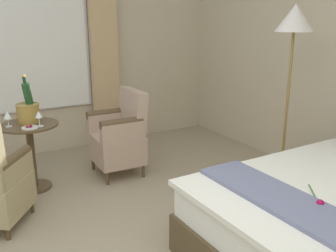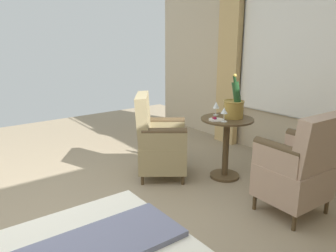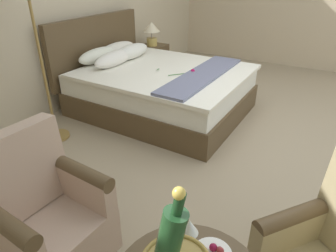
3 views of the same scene
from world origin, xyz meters
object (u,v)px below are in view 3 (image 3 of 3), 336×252
(nightstand, at_px, (152,62))
(bedside_lamp, at_px, (152,30))
(bed, at_px, (156,86))
(armchair_by_window, at_px, (46,220))
(wine_glass_near_edge, at_px, (189,229))

(nightstand, bearing_deg, bedside_lamp, -180.00)
(bed, relative_size, bedside_lamp, 5.61)
(armchair_by_window, bearing_deg, nightstand, 24.77)
(bed, relative_size, wine_glass_near_edge, 13.82)
(bedside_lamp, xyz_separation_m, armchair_by_window, (-3.39, -1.56, -0.34))
(bed, distance_m, wine_glass_near_edge, 2.85)
(nightstand, relative_size, armchair_by_window, 0.57)
(wine_glass_near_edge, bearing_deg, armchair_by_window, 93.68)
(wine_glass_near_edge, bearing_deg, nightstand, 35.92)
(bed, distance_m, nightstand, 1.31)
(bed, bearing_deg, wine_glass_near_edge, -144.04)
(nightstand, xyz_separation_m, wine_glass_near_edge, (-3.34, -2.42, 0.53))
(bed, xyz_separation_m, nightstand, (1.06, 0.77, -0.06))
(bedside_lamp, bearing_deg, armchair_by_window, -155.23)
(bed, bearing_deg, armchair_by_window, -161.08)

